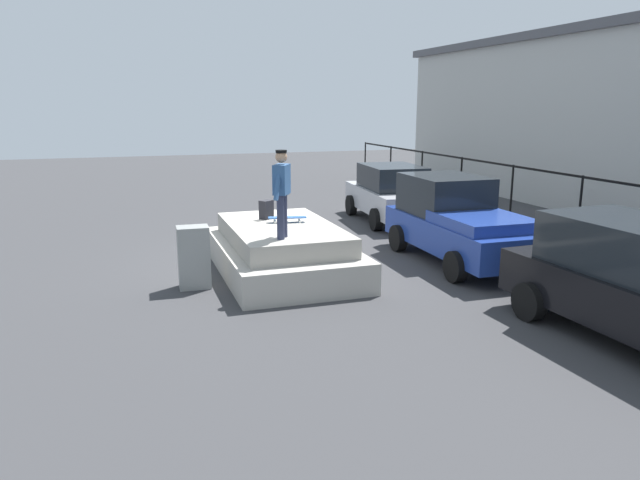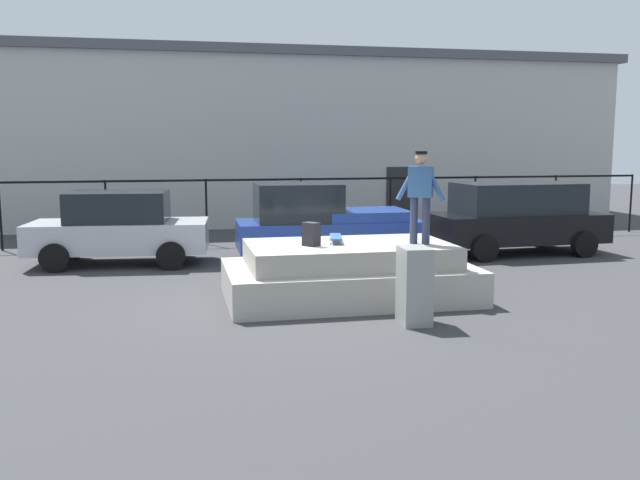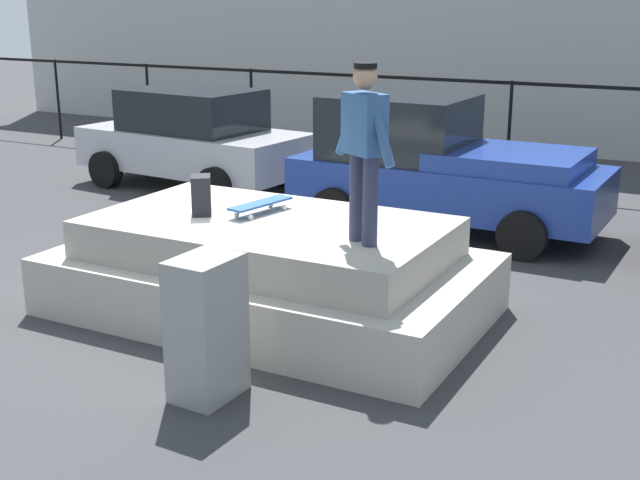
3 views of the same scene
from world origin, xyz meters
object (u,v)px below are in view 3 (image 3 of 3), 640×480
Objects in this scene: utility_box at (207,328)px; car_blue_pickup_mid at (438,166)px; skateboard at (261,204)px; skateboarder at (364,141)px; car_silver_sedan_near at (193,138)px; backpack at (201,195)px.

car_blue_pickup_mid is at bearing 94.24° from utility_box.
skateboard is 3.86m from car_blue_pickup_mid.
utility_box is (0.19, -5.90, -0.31)m from car_blue_pickup_mid.
utility_box is at bearing -69.82° from skateboard.
skateboarder reaches higher than car_silver_sedan_near.
skateboard is at bearing -46.89° from car_silver_sedan_near.
car_silver_sedan_near reaches higher than backpack.
car_silver_sedan_near is (-5.57, 4.91, -1.11)m from skateboarder.
skateboarder is 4.51m from car_blue_pickup_mid.
car_blue_pickup_mid reaches higher than skateboard.
car_blue_pickup_mid is at bearing 81.34° from skateboard.
utility_box is (0.77, -2.09, -0.51)m from skateboard.
backpack is at bearing -52.75° from car_silver_sedan_near.
skateboarder is 1.37× the size of utility_box.
skateboard is 2.01× the size of backpack.
skateboarder is 3.98× the size of backpack.
backpack is (-0.52, -0.33, 0.11)m from skateboard.
car_blue_pickup_mid is at bearing 101.18° from skateboarder.
skateboarder is 2.10m from backpack.
skateboarder reaches higher than utility_box.
car_silver_sedan_near is (-4.14, 4.42, -0.25)m from skateboard.
backpack is at bearing -147.61° from skateboard.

